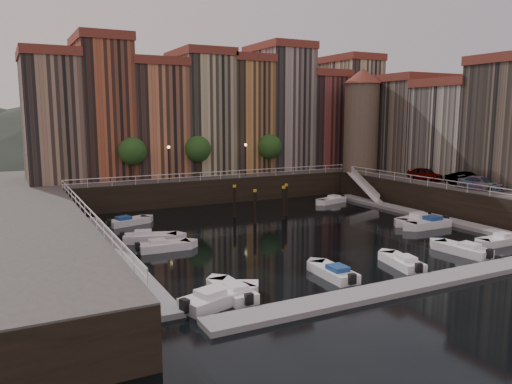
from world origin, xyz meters
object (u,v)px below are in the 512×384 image
car_a (425,175)px  corner_tower (361,119)px  mooring_pilings (265,203)px  car_b (467,180)px  boat_left_0 (217,298)px  boat_left_2 (163,246)px  boat_left_3 (149,238)px  gangway (364,185)px  car_c (480,184)px

car_a → corner_tower: bearing=91.9°
mooring_pilings → car_b: (20.74, -7.69, 2.09)m
mooring_pilings → boat_left_0: 23.88m
boat_left_0 → boat_left_2: size_ratio=1.16×
mooring_pilings → boat_left_3: size_ratio=1.17×
boat_left_2 → car_a: car_a is taller
corner_tower → boat_left_2: size_ratio=3.17×
gangway → boat_left_3: bearing=-164.6°
car_b → car_c: bearing=-126.7°
gangway → car_c: car_c is taller
gangway → car_a: (3.71, -6.48, 1.83)m
corner_tower → car_b: (1.29, -16.62, -6.45)m
car_a → car_c: (-0.50, -8.09, -0.07)m
boat_left_0 → car_c: 34.80m
corner_tower → car_c: (0.31, -19.07, -6.52)m
mooring_pilings → boat_left_3: 13.84m
boat_left_3 → car_b: car_b is taller
gangway → boat_left_3: gangway is taller
corner_tower → car_c: size_ratio=2.97×
gangway → car_b: (4.19, -12.12, 1.83)m
car_b → car_a: bearing=80.0°
boat_left_2 → boat_left_0: bearing=-90.5°
boat_left_0 → car_b: car_b is taller
car_c → mooring_pilings: bearing=142.3°
boat_left_3 → boat_left_0: bearing=-72.6°
boat_left_2 → car_b: 33.88m
boat_left_0 → boat_left_3: 15.84m
car_c → car_b: bearing=57.5°
boat_left_2 → boat_left_3: 3.16m
car_b → boat_left_3: bearing=158.6°
boat_left_3 → car_c: car_c is taller
boat_left_0 → car_a: car_a is taller
gangway → mooring_pilings: bearing=-165.0°
corner_tower → boat_left_0: 44.73m
car_b → corner_tower: bearing=79.6°
boat_left_3 → car_b: size_ratio=1.07×
boat_left_0 → car_c: size_ratio=1.08×
mooring_pilings → car_a: (20.25, -2.05, 2.10)m
mooring_pilings → car_b: car_b is taller
corner_tower → boat_left_2: (-32.41, -15.85, -9.86)m
corner_tower → car_c: bearing=-89.1°
boat_left_2 → gangway: bearing=23.3°
boat_left_2 → car_c: (32.71, -3.22, 3.34)m
mooring_pilings → car_c: car_c is taller
car_c → gangway: bearing=91.8°
gangway → car_c: size_ratio=1.79×
boat_left_2 → boat_left_3: size_ratio=0.90×
corner_tower → boat_left_3: (-32.70, -12.70, -9.83)m
gangway → car_a: car_a is taller
boat_left_3 → car_a: bearing=21.5°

